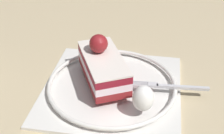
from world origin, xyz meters
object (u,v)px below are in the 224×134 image
cake_slice (103,65)px  fork (167,86)px  dessert_plate (112,86)px  whipped_cream_dollop (143,98)px

cake_slice → fork: cake_slice is taller
dessert_plate → whipped_cream_dollop: whipped_cream_dollop is taller
dessert_plate → cake_slice: (0.02, -0.01, 0.03)m
dessert_plate → cake_slice: 0.04m
whipped_cream_dollop → cake_slice: bearing=-34.8°
cake_slice → fork: bearing=-176.2°
whipped_cream_dollop → fork: whipped_cream_dollop is taller
fork → cake_slice: bearing=3.8°
dessert_plate → whipped_cream_dollop: size_ratio=6.28×
whipped_cream_dollop → fork: (-0.02, -0.06, -0.02)m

